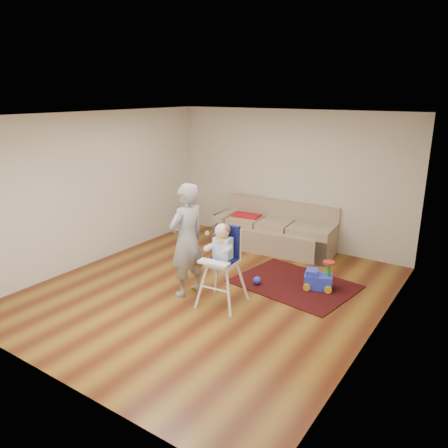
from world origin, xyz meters
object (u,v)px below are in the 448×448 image
Objects in this scene: adult at (187,240)px; high_chair at (222,266)px; ride_on_toy at (319,274)px; sofa at (275,227)px; side_table at (230,225)px; toy_ball at (257,280)px.

high_chair is at bearing 99.87° from adult.
ride_on_toy is 2.16m from adult.
ride_on_toy is 0.27× the size of adult.
sofa is 1.21m from side_table.
sofa is at bearing 108.46° from toy_ball.
side_table is at bearing 115.36° from high_chair.
side_table is 0.29× the size of adult.
high_chair is 0.69m from adult.
ride_on_toy is (2.62, -1.44, -0.00)m from side_table.
sofa is 1.38× the size of adult.
sofa is 4.81× the size of side_table.
ride_on_toy is 0.99m from toy_ball.
sofa reaches higher than toy_ball.
side_table is at bearing -150.39° from adult.
high_chair is (-0.10, -0.86, 0.52)m from toy_ball.
adult is (-0.74, -0.86, 0.79)m from toy_ball.
toy_ball is (1.75, -1.87, -0.17)m from side_table.
adult is (1.01, -2.73, 0.62)m from side_table.
sofa is 1.95m from ride_on_toy.
high_chair is (0.47, -2.57, 0.15)m from sofa.
toy_ball is at bearing 77.47° from high_chair.
sofa is at bearing 119.98° from ride_on_toy.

